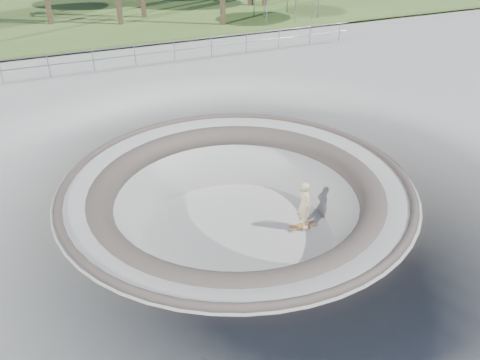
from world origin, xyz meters
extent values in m
plane|color=gray|center=(0.00, 0.00, 0.00)|extent=(180.00, 180.00, 0.00)
torus|color=gray|center=(0.00, 0.00, -2.00)|extent=(14.00, 14.00, 4.00)
cylinder|color=gray|center=(0.00, 0.00, -1.95)|extent=(6.60, 6.60, 0.10)
torus|color=#4C443D|center=(0.00, 0.00, -0.02)|extent=(10.24, 10.24, 0.24)
torus|color=#4C443D|center=(0.00, 0.00, -0.45)|extent=(8.91, 8.91, 0.81)
ellipsoid|color=brown|center=(8.00, 60.00, -7.87)|extent=(61.60, 44.00, 28.60)
ellipsoid|color=brown|center=(35.00, 52.00, -5.36)|extent=(42.00, 30.00, 19.50)
cylinder|color=gray|center=(0.00, 12.00, 1.17)|extent=(25.00, 0.05, 0.05)
cylinder|color=gray|center=(0.00, 12.00, 0.72)|extent=(25.00, 0.05, 0.05)
cube|color=olive|center=(2.03, -0.60, -1.82)|extent=(0.91, 0.32, 0.02)
cylinder|color=#A8A8AD|center=(2.03, -0.60, -1.86)|extent=(0.05, 0.19, 0.04)
cylinder|color=#A8A8AD|center=(2.03, -0.60, -1.86)|extent=(0.05, 0.19, 0.04)
cylinder|color=beige|center=(2.03, -0.60, -1.87)|extent=(0.07, 0.04, 0.07)
cylinder|color=beige|center=(2.03, -0.60, -1.87)|extent=(0.07, 0.04, 0.07)
cylinder|color=beige|center=(2.03, -0.60, -1.87)|extent=(0.07, 0.04, 0.07)
cylinder|color=beige|center=(2.03, -0.60, -1.87)|extent=(0.07, 0.04, 0.07)
imported|color=beige|center=(2.03, -0.60, -1.00)|extent=(0.44, 0.62, 1.61)
cylinder|color=gray|center=(9.99, 16.47, 1.48)|extent=(0.06, 0.06, 2.41)
cylinder|color=gray|center=(13.06, 16.47, 1.48)|extent=(0.06, 0.06, 2.41)
cylinder|color=gray|center=(11.12, 17.02, 1.32)|extent=(0.06, 0.06, 2.08)
cylinder|color=gray|center=(13.77, 17.02, 1.32)|extent=(0.06, 0.06, 2.08)
cylinder|color=gray|center=(11.12, 19.67, 1.32)|extent=(0.06, 0.06, 2.08)
camera|label=1|loc=(-4.85, -10.77, 7.01)|focal=35.00mm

